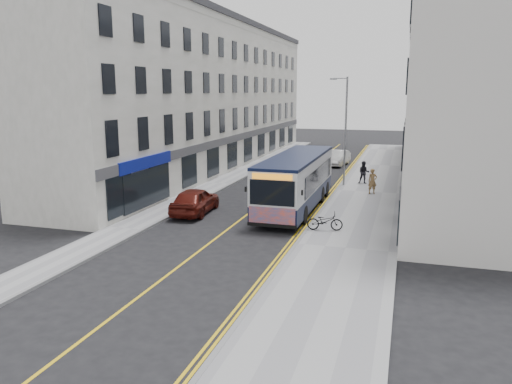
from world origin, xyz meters
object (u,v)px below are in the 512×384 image
Objects in this scene: city_bus at (296,180)px; bicycle at (325,221)px; car_maroon at (195,200)px; car_white at (338,158)px; pedestrian_near at (372,181)px; pedestrian_far at (364,172)px; streetlamp at (345,128)px.

city_bus is 5.40m from bicycle.
city_bus reaches higher than car_maroon.
car_white is at bearing -3.63° from bicycle.
pedestrian_near reaches higher than car_maroon.
car_white is (-3.28, 9.61, -0.26)m from pedestrian_far.
bicycle is 1.03× the size of pedestrian_near.
pedestrian_near reaches higher than bicycle.
pedestrian_far is at bearing -129.49° from car_maroon.
car_maroon is at bearing 67.45° from bicycle.
city_bus is at bearing -102.58° from streetlamp.
streetlamp is 4.65× the size of pedestrian_near.
pedestrian_far is (3.24, 9.03, -0.81)m from city_bus.
streetlamp is 8.61m from city_bus.
car_white is 0.96× the size of car_maroon.
streetlamp is 13.50m from car_maroon.
pedestrian_near is at bearing -81.28° from pedestrian_far.
pedestrian_far is 0.39× the size of car_white.
pedestrian_far is 0.38× the size of car_maroon.
streetlamp is 13.21m from bicycle.
bicycle is 10.14m from pedestrian_near.
car_white is at bearing 103.94° from pedestrian_far.
pedestrian_far is at bearing -64.23° from car_white.
pedestrian_near is 3.76m from pedestrian_far.
pedestrian_far is at bearing -12.96° from bicycle.
bicycle is (0.72, -12.64, -3.80)m from streetlamp.
car_maroon reaches higher than car_white.
streetlamp reaches higher than car_white.
city_bus is 9.62m from pedestrian_far.
city_bus is 6.52× the size of pedestrian_near.
pedestrian_near reaches higher than pedestrian_far.
streetlamp reaches higher than pedestrian_near.
streetlamp is 4.69× the size of pedestrian_far.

